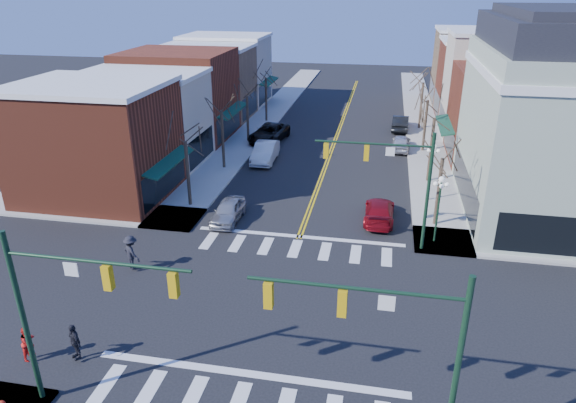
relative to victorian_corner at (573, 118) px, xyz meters
The scene contains 35 objects.
ground 22.95m from the victorian_corner, 138.69° to the right, with size 160.00×160.00×0.00m, color black.
sidewalk_left 26.67m from the victorian_corner, 167.71° to the left, with size 3.50×70.00×0.15m, color #9E9B93.
sidewalk_right 11.56m from the victorian_corner, 144.64° to the left, with size 3.50×70.00×0.15m, color #9E9B93.
bldg_left_brick_a 32.23m from the victorian_corner, behind, with size 10.00×8.50×8.00m, color maroon.
bldg_left_stucco_a 32.52m from the victorian_corner, behind, with size 10.00×7.00×7.50m, color #C1B49F.
bldg_left_brick_b 34.62m from the victorian_corner, 157.89° to the left, with size 10.00×9.00×8.50m, color maroon.
bldg_left_tan 38.51m from the victorian_corner, 146.41° to the left, with size 10.00×7.50×7.80m, color #8D6E4E.
bldg_left_stucco_b 43.26m from the victorian_corner, 137.82° to the left, with size 10.00×8.00×8.20m, color #C1B49F.
bldg_right_brick_a 11.60m from the victorian_corner, 95.08° to the left, with size 10.00×8.50×8.00m, color maroon.
bldg_right_stucco 19.10m from the victorian_corner, 93.01° to the left, with size 10.00×7.00×10.00m, color #C1B49F.
bldg_right_brick_b 26.63m from the victorian_corner, 92.16° to the left, with size 10.00×8.00×8.50m, color maroon.
bldg_right_tan 34.58m from the victorian_corner, 91.66° to the left, with size 10.00×8.00×9.00m, color #8D6E4E.
victorian_corner is the anchor object (origin of this frame).
traffic_mast_near_left 31.14m from the victorian_corner, 135.19° to the right, with size 6.60×0.28×7.20m.
traffic_mast_near_right 24.56m from the victorian_corner, 116.57° to the right, with size 6.60×0.28×7.20m.
traffic_mast_far_right 13.20m from the victorian_corner, 147.05° to the right, with size 6.60×0.28×7.20m.
lamppost_corner 10.89m from the victorian_corner, 144.14° to the right, with size 0.36×0.36×4.33m.
lamppost_midblock 9.10m from the victorian_corner, behind, with size 0.36×0.36×4.33m.
tree_left_a 25.51m from the victorian_corner, behind, with size 0.24×0.24×4.76m, color #382B21.
tree_left_b 25.64m from the victorian_corner, 169.76° to the left, with size 0.24×0.24×5.04m, color #382B21.
tree_left_c 28.20m from the victorian_corner, 153.34° to the left, with size 0.24×0.24×4.55m, color #382B21.
tree_left_d 32.53m from the victorian_corner, 140.54° to the left, with size 0.24×0.24×4.90m, color #382B21.
tree_right_a 9.84m from the victorian_corner, 156.63° to the right, with size 0.24×0.24×4.62m, color #382B21.
tree_right_b 10.12m from the victorian_corner, 150.95° to the left, with size 0.24×0.24×5.18m, color #382B21.
tree_right_c 15.49m from the victorian_corner, 122.94° to the left, with size 0.24×0.24×4.83m, color #382B21.
tree_right_d 22.43m from the victorian_corner, 111.56° to the left, with size 0.24×0.24×4.97m, color #382B21.
car_left_near 22.97m from the victorian_corner, 166.31° to the right, with size 1.65×4.10×1.40m, color #A6A7AB.
car_left_mid 23.75m from the victorian_corner, 162.11° to the left, with size 1.77×5.07×1.67m, color silver.
car_left_far 27.02m from the victorian_corner, 150.21° to the left, with size 2.77×6.01×1.67m, color black.
car_right_near 13.57m from the victorian_corner, 163.81° to the right, with size 1.91×4.71×1.37m, color maroon.
car_right_mid 17.21m from the victorian_corner, 128.71° to the left, with size 1.69×4.19×1.43m, color silver.
car_right_far 22.95m from the victorian_corner, 117.07° to the left, with size 1.67×4.78×1.57m, color black.
pedestrian_red_b 33.06m from the victorian_corner, 142.10° to the right, with size 0.74×0.58×1.52m, color red.
pedestrian_dark_a 31.38m from the victorian_corner, 140.45° to the right, with size 0.97×0.40×1.65m, color black.
pedestrian_dark_b 28.31m from the victorian_corner, 153.36° to the right, with size 1.27×0.73×1.97m, color black.
Camera 1 is at (4.64, -20.40, 14.77)m, focal length 32.00 mm.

